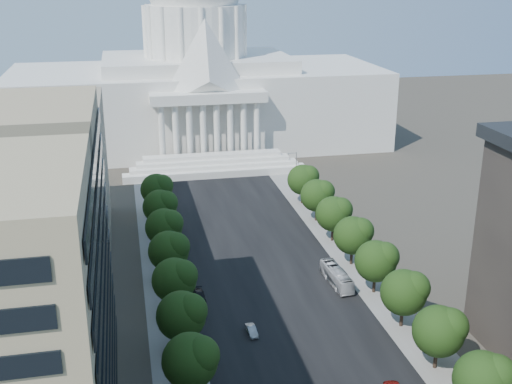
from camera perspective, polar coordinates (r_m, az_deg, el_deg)
road_asphalt at (r=130.65m, az=0.06°, el=-5.99°), size 30.00×260.00×0.01m
sidewalk_left at (r=128.46m, az=-8.32°, el=-6.67°), size 8.00×260.00×0.02m
sidewalk_right at (r=135.50m, az=7.98°, el=-5.23°), size 8.00×260.00×0.02m
capitol at (r=214.95m, az=-5.25°, el=9.58°), size 120.00×56.00×73.00m
office_block_left_far at (r=134.16m, az=-21.38°, el=0.21°), size 38.00×52.00×30.00m
tree_l_d at (r=88.67m, az=-5.67°, el=-14.58°), size 7.79×7.60×9.97m
tree_l_e at (r=98.84m, az=-6.47°, el=-10.76°), size 7.79×7.60×9.97m
tree_l_f at (r=109.38m, az=-7.11°, el=-7.67°), size 7.79×7.60×9.97m
tree_l_g at (r=120.20m, az=-7.62°, el=-5.13°), size 7.79×7.60×9.97m
tree_l_h at (r=131.22m, az=-8.05°, el=-3.00°), size 7.79×7.60×9.97m
tree_l_i at (r=142.40m, az=-8.41°, el=-1.21°), size 7.79×7.60×9.97m
tree_l_j at (r=153.71m, az=-8.71°, el=0.32°), size 7.79×7.60×9.97m
tree_r_c at (r=89.59m, az=19.77°, el=-15.37°), size 7.79×7.60×9.97m
tree_r_d at (r=98.22m, az=16.15°, el=-11.68°), size 7.79×7.60×9.97m
tree_r_e at (r=107.49m, az=13.21°, el=-8.57°), size 7.79×7.60×9.97m
tree_r_f at (r=117.26m, az=10.78°, el=-5.95°), size 7.79×7.60×9.97m
tree_r_g at (r=127.41m, az=8.76°, el=-3.74°), size 7.79×7.60×9.97m
tree_r_h at (r=137.86m, az=7.04°, el=-1.85°), size 7.79×7.60×9.97m
tree_r_i at (r=148.54m, az=5.57°, el=-0.22°), size 7.79×7.60×9.97m
tree_r_j at (r=159.41m, az=4.30°, el=1.18°), size 7.79×7.60×9.97m
streetlight_c at (r=108.56m, az=13.90°, el=-8.72°), size 2.61×0.44×9.00m
streetlight_d at (r=129.21m, az=9.21°, el=-3.73°), size 2.61×0.44×9.00m
streetlight_e at (r=151.17m, az=5.88°, el=-0.14°), size 2.61×0.44×9.00m
streetlight_f at (r=173.96m, az=3.42°, el=2.53°), size 2.61×0.44×9.00m
car_silver at (r=105.45m, az=-0.39°, el=-12.22°), size 1.62×4.00×1.29m
car_dark_b at (r=115.62m, az=-5.08°, el=-9.23°), size 2.09×5.03×1.45m
city_bus at (r=121.18m, az=7.18°, el=-7.46°), size 3.20×11.28×3.11m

